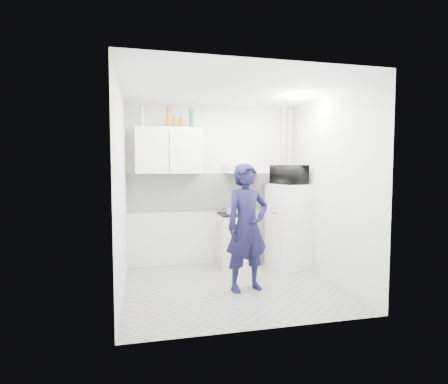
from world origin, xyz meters
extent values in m
plane|color=gray|center=(0.00, 0.00, 0.00)|extent=(2.80, 2.80, 0.00)
plane|color=white|center=(0.00, 0.00, 2.60)|extent=(2.80, 2.80, 0.00)
plane|color=silver|center=(0.00, 1.25, 1.30)|extent=(2.80, 0.00, 2.80)
plane|color=silver|center=(-1.40, 0.00, 1.30)|extent=(0.00, 2.60, 2.60)
plane|color=silver|center=(1.40, 0.00, 1.30)|extent=(0.00, 2.60, 2.60)
imported|color=#131134|center=(0.16, -0.13, 0.82)|extent=(0.67, 0.52, 1.64)
cube|color=beige|center=(0.29, 1.00, 0.41)|extent=(0.52, 0.52, 0.82)
cube|color=white|center=(1.10, 0.72, 0.66)|extent=(0.64, 0.64, 1.33)
cube|color=black|center=(0.29, 1.00, 0.84)|extent=(0.49, 0.49, 0.03)
cylinder|color=silver|center=(0.25, 0.96, 0.91)|extent=(0.21, 0.21, 0.11)
imported|color=black|center=(1.10, 0.72, 1.48)|extent=(0.62, 0.49, 0.30)
cylinder|color=#B2B7BC|center=(-1.15, 1.07, 2.36)|extent=(0.07, 0.07, 0.31)
cylinder|color=brown|center=(-0.74, 1.07, 2.36)|extent=(0.07, 0.07, 0.32)
cylinder|color=brown|center=(-0.64, 1.07, 2.29)|extent=(0.07, 0.07, 0.17)
cylinder|color=brown|center=(-0.54, 1.07, 2.29)|extent=(0.09, 0.09, 0.17)
cylinder|color=#144C1E|center=(-0.39, 1.07, 2.35)|extent=(0.07, 0.07, 0.30)
cube|color=white|center=(-0.75, 1.07, 1.85)|extent=(1.00, 0.35, 0.70)
cube|color=beige|center=(0.45, 1.00, 1.57)|extent=(0.60, 0.50, 0.14)
cube|color=white|center=(0.00, 1.24, 1.20)|extent=(2.74, 0.03, 0.60)
cylinder|color=beige|center=(1.30, 1.17, 1.30)|extent=(0.05, 0.05, 2.60)
cylinder|color=beige|center=(1.18, 1.17, 1.30)|extent=(0.04, 0.04, 2.60)
cylinder|color=white|center=(1.00, 0.20, 2.57)|extent=(0.10, 0.10, 0.02)
camera|label=1|loc=(-1.13, -4.40, 1.58)|focal=28.00mm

